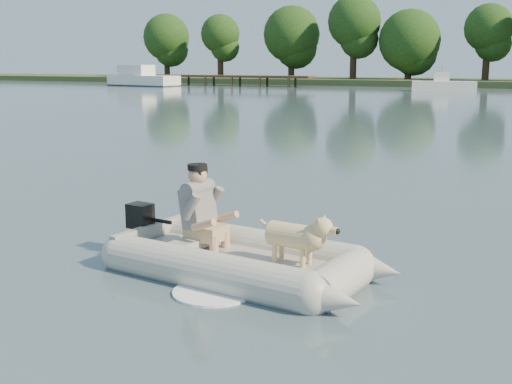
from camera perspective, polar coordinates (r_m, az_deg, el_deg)
The scene contains 9 objects.
water at distance 7.58m, azimuth -8.42°, elevation -7.31°, with size 160.00×160.00×0.00m, color slate.
shore_bank at distance 68.13m, azimuth 21.71°, elevation 8.93°, with size 160.00×12.00×0.70m, color #47512D.
dock at distance 65.30m, azimuth -2.58°, elevation 9.88°, with size 18.00×2.00×1.04m, color #4C331E, non-canonical shape.
dinghy at distance 7.38m, azimuth -1.15°, elevation -3.16°, with size 4.43×3.01×1.32m, color #A8A8A3, non-canonical shape.
man at distance 7.75m, azimuth -5.06°, elevation -1.13°, with size 0.69×0.59×1.03m, color slate, non-canonical shape.
dog at distance 7.13m, azimuth 3.22°, elevation -4.28°, with size 0.89×0.32×0.59m, color tan, non-canonical shape.
outboard_motor at distance 8.39m, azimuth -10.20°, elevation -3.40°, with size 0.39×0.28×0.75m, color black, non-canonical shape.
cabin_cruiser at distance 65.67m, azimuth -9.99°, elevation 10.17°, with size 7.86×2.81×2.43m, color white, non-canonical shape.
motorboat at distance 55.42m, azimuth 16.38°, elevation 9.64°, with size 5.27×2.03×2.23m, color white, non-canonical shape.
Camera 1 is at (3.98, -5.98, 2.44)m, focal length 45.00 mm.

